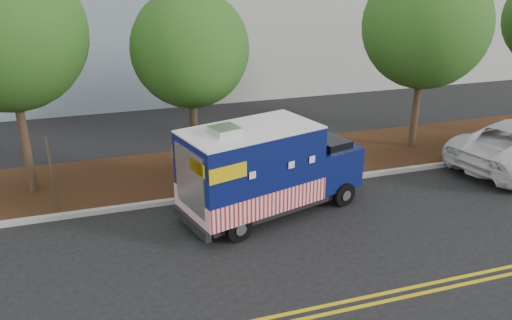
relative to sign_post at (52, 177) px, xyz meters
name	(u,v)px	position (x,y,z in m)	size (l,w,h in m)	color
ground	(226,218)	(4.62, -1.70, -1.20)	(120.00, 120.00, 0.00)	black
curb	(215,195)	(4.62, -0.30, -1.12)	(120.00, 0.18, 0.15)	#9E9E99
mulch_strip	(202,170)	(4.62, 1.80, -1.12)	(120.00, 4.00, 0.15)	#321A0E
centerline_near	(279,316)	(4.62, -6.15, -1.19)	(120.00, 0.10, 0.01)	gold
tree_a	(5,33)	(-0.78, 1.65, 3.81)	(4.49, 4.49, 7.26)	#38281C
tree_b	(190,49)	(4.35, 1.36, 3.14)	(3.66, 3.66, 6.19)	#38281C
tree_c	(426,26)	(12.92, 1.59, 3.52)	(4.53, 4.53, 6.99)	#38281C
sign_post	(52,177)	(0.00, 0.00, 0.00)	(0.06, 0.06, 2.40)	#473828
food_truck	(265,172)	(5.77, -1.71, 0.10)	(5.77, 3.39, 2.87)	black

